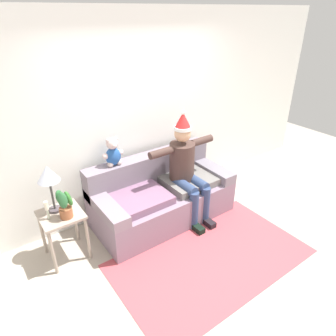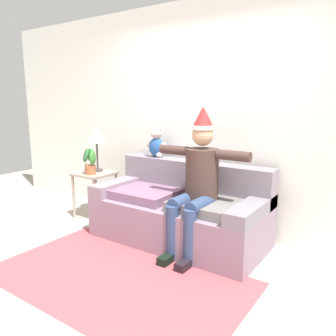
# 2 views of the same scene
# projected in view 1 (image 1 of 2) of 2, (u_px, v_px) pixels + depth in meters

# --- Properties ---
(ground_plane) EXTENTS (10.00, 10.00, 0.00)m
(ground_plane) POSITION_uv_depth(u_px,v_px,m) (209.00, 257.00, 3.64)
(ground_plane) COLOR #AFA393
(back_wall) EXTENTS (7.00, 0.10, 2.70)m
(back_wall) POSITION_uv_depth(u_px,v_px,m) (138.00, 116.00, 4.12)
(back_wall) COLOR white
(back_wall) RESTS_ON ground_plane
(couch) EXTENTS (1.91, 0.90, 0.86)m
(couch) POSITION_uv_depth(u_px,v_px,m) (161.00, 195.00, 4.22)
(couch) COLOR gray
(couch) RESTS_ON ground_plane
(person_seated) EXTENTS (1.02, 0.77, 1.53)m
(person_seated) POSITION_uv_depth(u_px,v_px,m) (186.00, 166.00, 4.05)
(person_seated) COLOR #46312B
(person_seated) RESTS_ON ground_plane
(teddy_bear) EXTENTS (0.29, 0.17, 0.38)m
(teddy_bear) POSITION_uv_depth(u_px,v_px,m) (113.00, 153.00, 3.81)
(teddy_bear) COLOR #244F94
(teddy_bear) RESTS_ON couch
(side_table) EXTENTS (0.46, 0.46, 0.61)m
(side_table) POSITION_uv_depth(u_px,v_px,m) (62.00, 222.00, 3.44)
(side_table) COLOR #A69585
(side_table) RESTS_ON ground_plane
(table_lamp) EXTENTS (0.24, 0.24, 0.57)m
(table_lamp) POSITION_uv_depth(u_px,v_px,m) (48.00, 176.00, 3.23)
(table_lamp) COLOR #4B4147
(table_lamp) RESTS_ON side_table
(potted_plant) EXTENTS (0.20, 0.21, 0.35)m
(potted_plant) POSITION_uv_depth(u_px,v_px,m) (65.00, 205.00, 3.25)
(potted_plant) COLOR #A55C38
(potted_plant) RESTS_ON side_table
(candle_tall) EXTENTS (0.04, 0.04, 0.22)m
(candle_tall) POSITION_uv_depth(u_px,v_px,m) (47.00, 208.00, 3.24)
(candle_tall) COLOR beige
(candle_tall) RESTS_ON side_table
(area_rug) EXTENTS (2.31, 1.35, 0.01)m
(area_rug) POSITION_uv_depth(u_px,v_px,m) (211.00, 258.00, 3.62)
(area_rug) COLOR #B74850
(area_rug) RESTS_ON ground_plane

